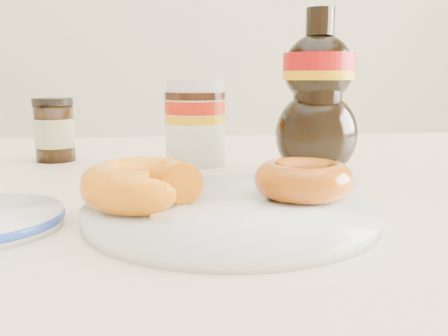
{
  "coord_description": "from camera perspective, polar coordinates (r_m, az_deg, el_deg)",
  "views": [
    {
      "loc": [
        0.01,
        -0.46,
        0.87
      ],
      "look_at": [
        0.06,
        0.0,
        0.79
      ],
      "focal_mm": 40.0,
      "sensor_mm": 36.0,
      "label": 1
    }
  ],
  "objects": [
    {
      "name": "dark_jar",
      "position": [
        0.76,
        -18.82,
        4.09
      ],
      "size": [
        0.06,
        0.06,
        0.09
      ],
      "rotation": [
        0.0,
        0.0,
        -0.24
      ],
      "color": "black",
      "rests_on": "dining_table"
    },
    {
      "name": "syrup_bottle",
      "position": [
        0.63,
        10.66,
        8.46
      ],
      "size": [
        0.13,
        0.12,
        0.2
      ],
      "primitive_type": null,
      "rotation": [
        0.0,
        0.0,
        0.41
      ],
      "color": "black",
      "rests_on": "dining_table"
    },
    {
      "name": "plate",
      "position": [
        0.43,
        0.77,
        -4.87
      ],
      "size": [
        0.25,
        0.25,
        0.01
      ],
      "color": "white",
      "rests_on": "dining_table"
    },
    {
      "name": "dining_table",
      "position": [
        0.6,
        -7.22,
        -9.53
      ],
      "size": [
        1.4,
        0.9,
        0.75
      ],
      "color": "#FEEDC1",
      "rests_on": "ground"
    },
    {
      "name": "nutella_jar",
      "position": [
        0.69,
        -3.32,
        5.56
      ],
      "size": [
        0.08,
        0.08,
        0.12
      ],
      "rotation": [
        0.0,
        0.0,
        0.02
      ],
      "color": "white",
      "rests_on": "dining_table"
    },
    {
      "name": "donut_bitten",
      "position": [
        0.43,
        -9.29,
        -1.85
      ],
      "size": [
        0.11,
        0.11,
        0.04
      ],
      "primitive_type": "torus",
      "rotation": [
        0.0,
        0.0,
        0.01
      ],
      "color": "orange",
      "rests_on": "plate"
    },
    {
      "name": "donut_whole",
      "position": [
        0.46,
        9.07,
        -1.28
      ],
      "size": [
        0.11,
        0.11,
        0.03
      ],
      "primitive_type": "torus",
      "rotation": [
        0.0,
        0.0,
        0.31
      ],
      "color": "#A23A0A",
      "rests_on": "plate"
    }
  ]
}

